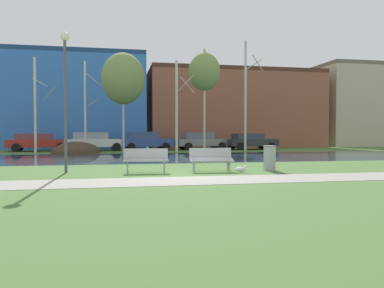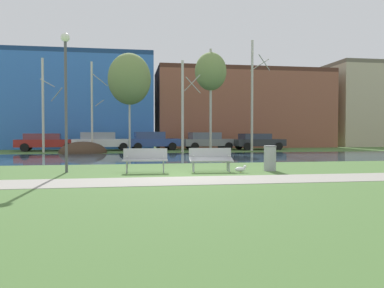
# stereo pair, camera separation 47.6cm
# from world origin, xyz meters

# --- Properties ---
(ground_plane) EXTENTS (120.00, 120.00, 0.00)m
(ground_plane) POSITION_xyz_m (0.00, 10.00, 0.00)
(ground_plane) COLOR #476B33
(paved_path_strip) EXTENTS (60.00, 2.02, 0.01)m
(paved_path_strip) POSITION_xyz_m (0.00, -1.60, 0.01)
(paved_path_strip) COLOR gray
(paved_path_strip) RESTS_ON ground
(river_band) EXTENTS (80.00, 8.88, 0.01)m
(river_band) POSITION_xyz_m (0.00, 9.21, 0.00)
(river_band) COLOR #2D475B
(river_band) RESTS_ON ground
(soil_mound) EXTENTS (3.37, 3.56, 1.62)m
(soil_mound) POSITION_xyz_m (-5.10, 14.99, 0.00)
(soil_mound) COLOR #423021
(soil_mound) RESTS_ON ground
(bench_left) EXTENTS (1.63, 0.66, 0.87)m
(bench_left) POSITION_xyz_m (-1.20, 0.95, 0.47)
(bench_left) COLOR #9EA0A3
(bench_left) RESTS_ON ground
(bench_right) EXTENTS (1.63, 0.66, 0.87)m
(bench_right) POSITION_xyz_m (1.22, 0.95, 0.47)
(bench_right) COLOR #9EA0A3
(bench_right) RESTS_ON ground
(trash_bin) EXTENTS (0.48, 0.48, 0.95)m
(trash_bin) POSITION_xyz_m (3.49, 0.85, 0.50)
(trash_bin) COLOR #999B9E
(trash_bin) RESTS_ON ground
(seagull) EXTENTS (0.48, 0.18, 0.27)m
(seagull) POSITION_xyz_m (2.20, 0.36, 0.13)
(seagull) COLOR white
(seagull) RESTS_ON ground
(streetlamp) EXTENTS (0.32, 0.32, 5.04)m
(streetlamp) POSITION_xyz_m (-4.04, 1.46, 3.39)
(streetlamp) COLOR #4C4C51
(streetlamp) RESTS_ON ground
(birch_far_left) EXTENTS (1.50, 2.25, 6.85)m
(birch_far_left) POSITION_xyz_m (-8.00, 16.17, 3.49)
(birch_far_left) COLOR beige
(birch_far_left) RESTS_ON ground
(birch_left) EXTENTS (1.22, 1.99, 6.56)m
(birch_left) POSITION_xyz_m (-4.48, 15.45, 3.35)
(birch_left) COLOR beige
(birch_left) RESTS_ON ground
(birch_center_left) EXTENTS (3.11, 3.11, 7.22)m
(birch_center_left) POSITION_xyz_m (-1.82, 15.28, 5.35)
(birch_center_left) COLOR beige
(birch_center_left) RESTS_ON ground
(birch_center) EXTENTS (1.43, 2.62, 6.73)m
(birch_center) POSITION_xyz_m (2.08, 14.84, 3.48)
(birch_center) COLOR beige
(birch_center) RESTS_ON ground
(birch_center_right) EXTENTS (2.43, 2.43, 7.87)m
(birch_center_right) POSITION_xyz_m (4.34, 15.78, 6.10)
(birch_center_right) COLOR #BCB7A8
(birch_center_right) RESTS_ON ground
(birch_right) EXTENTS (1.52, 2.71, 8.67)m
(birch_right) POSITION_xyz_m (7.74, 15.91, 4.47)
(birch_right) COLOR beige
(birch_right) RESTS_ON ground
(parked_van_nearest_red) EXTENTS (4.86, 2.29, 1.37)m
(parked_van_nearest_red) POSITION_xyz_m (-8.29, 18.30, 0.74)
(parked_van_nearest_red) COLOR maroon
(parked_van_nearest_red) RESTS_ON ground
(parked_sedan_second_white) EXTENTS (4.89, 2.42, 1.48)m
(parked_sedan_second_white) POSITION_xyz_m (-4.08, 18.33, 0.78)
(parked_sedan_second_white) COLOR silver
(parked_sedan_second_white) RESTS_ON ground
(parked_hatch_third_blue) EXTENTS (4.42, 2.34, 1.51)m
(parked_hatch_third_blue) POSITION_xyz_m (0.03, 18.64, 0.79)
(parked_hatch_third_blue) COLOR #2D4793
(parked_hatch_third_blue) RESTS_ON ground
(parked_wagon_fourth_grey) EXTENTS (4.59, 2.44, 1.46)m
(parked_wagon_fourth_grey) POSITION_xyz_m (4.66, 18.57, 0.77)
(parked_wagon_fourth_grey) COLOR slate
(parked_wagon_fourth_grey) RESTS_ON ground
(parked_suv_fifth_dark) EXTENTS (4.42, 2.39, 1.36)m
(parked_suv_fifth_dark) POSITION_xyz_m (8.82, 17.81, 0.73)
(parked_suv_fifth_dark) COLOR #282B30
(parked_suv_fifth_dark) RESTS_ON ground
(building_blue_store) EXTENTS (17.87, 8.94, 8.73)m
(building_blue_store) POSITION_xyz_m (-8.65, 25.43, 4.37)
(building_blue_store) COLOR #3870C6
(building_blue_store) RESTS_ON ground
(building_brick_low) EXTENTS (17.26, 7.46, 7.69)m
(building_brick_low) POSITION_xyz_m (9.46, 24.89, 3.85)
(building_brick_low) COLOR brown
(building_brick_low) RESTS_ON ground
(building_beige_block) EXTENTS (11.78, 8.53, 8.78)m
(building_beige_block) POSITION_xyz_m (25.07, 25.91, 4.39)
(building_beige_block) COLOR #BCAD8E
(building_beige_block) RESTS_ON ground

